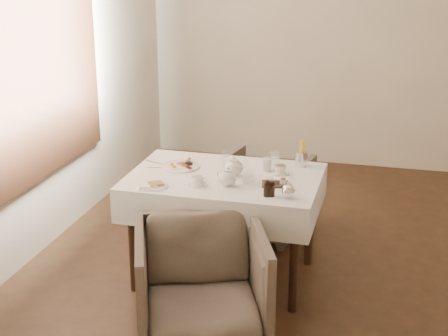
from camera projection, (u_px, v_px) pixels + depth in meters
name	position (u px, v px, depth m)	size (l,w,h in m)	color
room	(39.00, 36.00, 4.87)	(5.00, 5.00, 5.00)	black
table	(224.00, 192.00, 4.64)	(1.28, 0.88, 0.75)	black
armchair_near	(201.00, 284.00, 4.02)	(0.75, 0.77, 0.70)	brown
armchair_far	(263.00, 195.00, 5.48)	(0.67, 0.69, 0.63)	brown
breakfast_plate	(181.00, 166.00, 4.77)	(0.27, 0.27, 0.03)	white
side_plate	(153.00, 186.00, 4.40)	(0.19, 0.18, 0.02)	white
teapot_centre	(234.00, 166.00, 4.58)	(0.17, 0.13, 0.14)	white
teapot_front	(228.00, 176.00, 4.40)	(0.16, 0.12, 0.13)	white
creamer	(266.00, 165.00, 4.69)	(0.07, 0.07, 0.08)	white
teacup_near	(197.00, 182.00, 4.41)	(0.12, 0.12, 0.06)	white
teacup_far	(281.00, 170.00, 4.63)	(0.12, 0.12, 0.06)	white
glass_left	(225.00, 156.00, 4.86)	(0.06, 0.06, 0.09)	silver
glass_mid	(249.00, 175.00, 4.46)	(0.07, 0.07, 0.10)	silver
glass_right	(275.00, 158.00, 4.82)	(0.07, 0.07, 0.09)	silver
condiment_board	(275.00, 183.00, 4.43)	(0.19, 0.15, 0.04)	black
pepper_mill_left	(267.00, 188.00, 4.23)	(0.05, 0.05, 0.11)	black
pepper_mill_right	(271.00, 188.00, 4.23)	(0.05, 0.05, 0.11)	black
silver_pot	(288.00, 190.00, 4.20)	(0.10, 0.08, 0.11)	white
fries_cup	(301.00, 155.00, 4.77)	(0.09, 0.09, 0.18)	silver
cutlery_fork	(157.00, 163.00, 4.85)	(0.02, 0.20, 0.00)	silver
cutlery_knife	(161.00, 168.00, 4.75)	(0.02, 0.19, 0.00)	silver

